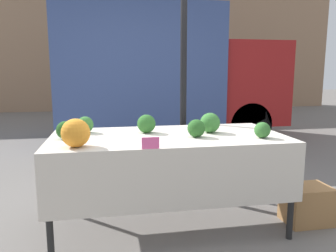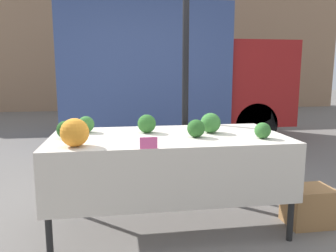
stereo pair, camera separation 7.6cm
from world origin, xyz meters
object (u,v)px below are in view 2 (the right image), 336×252
Objects in this scene: parked_truck at (167,73)px; price_sign at (149,143)px; produce_crate at (308,206)px; orange_cauliflower at (75,132)px.

parked_truck reaches higher than price_sign.
produce_crate is (0.69, -4.00, -1.18)m from parked_truck.
orange_cauliflower is 1.65× the size of price_sign.
parked_truck is 10.56× the size of produce_crate.
produce_crate is at bearing 4.02° from orange_cauliflower.
orange_cauliflower is at bearing 163.85° from price_sign.
price_sign is 1.66m from produce_crate.
produce_crate is (2.01, 0.14, -0.76)m from orange_cauliflower.
parked_truck is 4.36m from orange_cauliflower.
parked_truck is 4.23m from produce_crate.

